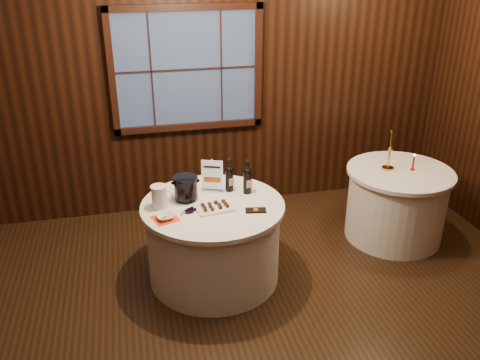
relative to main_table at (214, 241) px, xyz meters
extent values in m
plane|color=black|center=(0.00, -1.00, -0.39)|extent=(6.00, 6.00, 0.00)
cube|color=black|center=(0.00, 1.50, 1.11)|extent=(6.00, 0.02, 3.00)
cube|color=#3A4F7B|center=(0.00, 1.47, 1.26)|extent=(1.50, 0.01, 1.20)
cylinder|color=white|center=(0.00, 0.00, -0.02)|extent=(1.20, 1.20, 0.73)
cylinder|color=white|center=(0.00, 0.00, 0.36)|extent=(1.28, 1.28, 0.04)
cylinder|color=white|center=(2.00, 0.30, -0.02)|extent=(1.00, 1.00, 0.73)
cylinder|color=white|center=(2.00, 0.30, 0.36)|extent=(1.08, 1.08, 0.04)
cube|color=silver|center=(0.05, 0.26, 0.39)|extent=(0.19, 0.15, 0.02)
cube|color=silver|center=(0.05, 0.26, 0.55)|extent=(0.03, 0.02, 0.31)
cube|color=white|center=(0.05, 0.25, 0.55)|extent=(0.19, 0.08, 0.28)
cylinder|color=black|center=(0.20, 0.23, 0.48)|extent=(0.08, 0.08, 0.20)
sphere|color=black|center=(0.20, 0.23, 0.59)|extent=(0.08, 0.08, 0.08)
cylinder|color=black|center=(0.20, 0.23, 0.64)|extent=(0.03, 0.03, 0.09)
cylinder|color=black|center=(0.20, 0.23, 0.69)|extent=(0.03, 0.03, 0.02)
cube|color=beige|center=(0.20, 0.19, 0.48)|extent=(0.05, 0.02, 0.07)
cylinder|color=black|center=(0.35, 0.15, 0.49)|extent=(0.08, 0.08, 0.21)
sphere|color=black|center=(0.35, 0.15, 0.59)|extent=(0.08, 0.08, 0.08)
cylinder|color=black|center=(0.35, 0.15, 0.65)|extent=(0.03, 0.03, 0.09)
cylinder|color=black|center=(0.35, 0.15, 0.70)|extent=(0.03, 0.03, 0.02)
cube|color=beige|center=(0.35, 0.11, 0.49)|extent=(0.06, 0.02, 0.07)
cylinder|color=black|center=(-0.22, 0.13, 0.40)|extent=(0.16, 0.16, 0.03)
cylinder|color=black|center=(-0.22, 0.13, 0.50)|extent=(0.21, 0.21, 0.18)
cylinder|color=black|center=(-0.22, 0.13, 0.60)|extent=(0.22, 0.22, 0.02)
cube|color=white|center=(0.00, -0.10, 0.39)|extent=(0.35, 0.26, 0.02)
cube|color=black|center=(0.34, -0.22, 0.39)|extent=(0.19, 0.12, 0.01)
cylinder|color=#392614|center=(-0.28, -0.12, 0.40)|extent=(0.07, 0.04, 0.03)
cylinder|color=white|center=(-0.46, 0.04, 0.48)|extent=(0.13, 0.13, 0.19)
cylinder|color=white|center=(-0.46, 0.04, 0.58)|extent=(0.14, 0.14, 0.01)
torus|color=white|center=(-0.39, 0.04, 0.49)|extent=(0.10, 0.01, 0.10)
cube|color=#F64014|center=(-0.44, -0.18, 0.38)|extent=(0.25, 0.25, 0.00)
imported|color=white|center=(-0.44, -0.18, 0.40)|extent=(0.18, 0.18, 0.04)
cylinder|color=gold|center=(1.88, 0.36, 0.39)|extent=(0.12, 0.12, 0.02)
cylinder|color=gold|center=(1.88, 0.36, 0.59)|extent=(0.03, 0.03, 0.38)
cylinder|color=gold|center=(1.88, 0.36, 0.80)|extent=(0.06, 0.06, 0.03)
cylinder|color=gold|center=(2.11, 0.27, 0.39)|extent=(0.05, 0.05, 0.01)
cylinder|color=#AC0D15|center=(2.11, 0.27, 0.47)|extent=(0.02, 0.02, 0.15)
sphere|color=#FFB23F|center=(2.11, 0.27, 0.55)|extent=(0.02, 0.02, 0.02)
camera|label=1|loc=(-0.66, -3.95, 2.46)|focal=38.00mm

